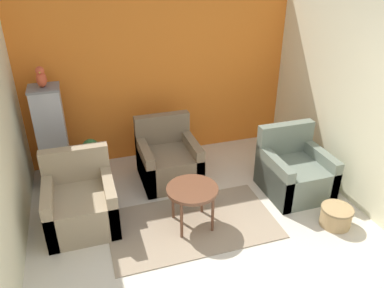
# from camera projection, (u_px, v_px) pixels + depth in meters

# --- Properties ---
(wall_back_accent) EXTENTS (4.14, 0.06, 2.53)m
(wall_back_accent) POSITION_uv_depth(u_px,v_px,m) (160.00, 76.00, 5.62)
(wall_back_accent) COLOR orange
(wall_back_accent) RESTS_ON ground_plane
(wall_right) EXTENTS (0.06, 3.05, 2.53)m
(wall_right) POSITION_uv_depth(u_px,v_px,m) (341.00, 96.00, 4.86)
(wall_right) COLOR beige
(wall_right) RESTS_ON ground_plane
(area_rug) EXTENTS (2.00, 1.14, 0.01)m
(area_rug) POSITION_uv_depth(u_px,v_px,m) (192.00, 224.00, 4.53)
(area_rug) COLOR gray
(area_rug) RESTS_ON ground_plane
(coffee_table) EXTENTS (0.60, 0.60, 0.53)m
(coffee_table) POSITION_uv_depth(u_px,v_px,m) (192.00, 192.00, 4.31)
(coffee_table) COLOR brown
(coffee_table) RESTS_ON ground_plane
(armchair_left) EXTENTS (0.80, 0.83, 0.88)m
(armchair_left) POSITION_uv_depth(u_px,v_px,m) (81.00, 204.00, 4.42)
(armchair_left) COLOR #9E896B
(armchair_left) RESTS_ON ground_plane
(armchair_right) EXTENTS (0.80, 0.83, 0.88)m
(armchair_right) POSITION_uv_depth(u_px,v_px,m) (294.00, 172.00, 5.04)
(armchair_right) COLOR slate
(armchair_right) RESTS_ON ground_plane
(armchair_middle) EXTENTS (0.80, 0.83, 0.88)m
(armchair_middle) POSITION_uv_depth(u_px,v_px,m) (168.00, 161.00, 5.32)
(armchair_middle) COLOR #7A664C
(armchair_middle) RESTS_ON ground_plane
(birdcage) EXTENTS (0.50, 0.50, 1.40)m
(birdcage) POSITION_uv_depth(u_px,v_px,m) (53.00, 138.00, 5.10)
(birdcage) COLOR slate
(birdcage) RESTS_ON ground_plane
(parrot) EXTENTS (0.13, 0.23, 0.28)m
(parrot) POSITION_uv_depth(u_px,v_px,m) (41.00, 77.00, 4.70)
(parrot) COLOR #D14C2D
(parrot) RESTS_ON birdcage
(potted_plant) EXTENTS (0.26, 0.24, 0.60)m
(potted_plant) POSITION_uv_depth(u_px,v_px,m) (92.00, 155.00, 5.32)
(potted_plant) COLOR brown
(potted_plant) RESTS_ON ground_plane
(wicker_basket) EXTENTS (0.38, 0.38, 0.24)m
(wicker_basket) POSITION_uv_depth(u_px,v_px,m) (336.00, 216.00, 4.47)
(wicker_basket) COLOR tan
(wicker_basket) RESTS_ON ground_plane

